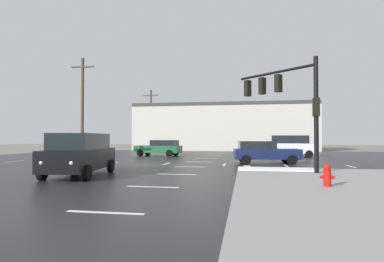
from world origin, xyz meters
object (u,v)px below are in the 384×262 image
at_px(fire_hydrant, 327,175).
at_px(sedan_navy, 264,152).
at_px(traffic_signal_mast, 287,96).
at_px(sedan_green, 160,148).
at_px(utility_pole_distant, 151,119).
at_px(suv_white, 290,145).
at_px(suv_black, 80,153).
at_px(utility_pole_far, 82,106).

xyz_separation_m(fire_hydrant, sedan_navy, (-1.53, 10.84, 0.32)).
bearing_deg(traffic_signal_mast, sedan_green, -8.53).
xyz_separation_m(traffic_signal_mast, sedan_green, (-10.55, 12.95, -3.21)).
bearing_deg(fire_hydrant, sedan_green, 121.31).
height_order(sedan_green, sedan_navy, same).
bearing_deg(utility_pole_distant, suv_white, -34.62).
height_order(traffic_signal_mast, sedan_navy, traffic_signal_mast).
bearing_deg(traffic_signal_mast, suv_black, 59.91).
distance_m(traffic_signal_mast, fire_hydrant, 6.51).
height_order(fire_hydrant, sedan_navy, sedan_navy).
bearing_deg(sedan_navy, suv_white, 64.27).
relative_size(utility_pole_far, utility_pole_distant, 1.04).
bearing_deg(utility_pole_far, suv_black, -61.21).
bearing_deg(utility_pole_far, traffic_signal_mast, -28.70).
height_order(fire_hydrant, sedan_green, sedan_green).
bearing_deg(sedan_navy, traffic_signal_mast, -87.28).
bearing_deg(suv_black, traffic_signal_mast, 100.80).
xyz_separation_m(fire_hydrant, utility_pole_far, (-17.44, 14.64, 4.23)).
xyz_separation_m(suv_white, utility_pole_far, (-18.86, -4.76, 3.68)).
bearing_deg(utility_pole_far, fire_hydrant, -40.01).
xyz_separation_m(sedan_green, utility_pole_far, (-6.26, -3.74, 3.91)).
bearing_deg(sedan_green, sedan_navy, 148.51).
bearing_deg(utility_pole_far, sedan_navy, -13.42).
xyz_separation_m(fire_hydrant, suv_black, (-10.63, 2.25, 0.55)).
bearing_deg(utility_pole_distant, sedan_navy, -54.70).
bearing_deg(suv_white, traffic_signal_mast, 87.68).
distance_m(fire_hydrant, utility_pole_distant, 35.71).
height_order(fire_hydrant, utility_pole_far, utility_pole_far).
height_order(suv_black, utility_pole_far, utility_pole_far).
xyz_separation_m(traffic_signal_mast, fire_hydrant, (0.63, -5.43, -3.53)).
relative_size(sedan_green, sedan_navy, 1.00).
bearing_deg(utility_pole_distant, fire_hydrant, -62.83).
height_order(traffic_signal_mast, utility_pole_far, utility_pole_far).
bearing_deg(traffic_signal_mast, suv_white, -56.04).
bearing_deg(sedan_navy, suv_black, -143.42).
distance_m(suv_black, utility_pole_far, 14.60).
bearing_deg(suv_white, sedan_navy, 77.01).
bearing_deg(traffic_signal_mast, sedan_navy, -38.25).
xyz_separation_m(suv_white, sedan_navy, (-2.94, -8.56, -0.24)).
height_order(fire_hydrant, suv_white, suv_white).
relative_size(fire_hydrant, sedan_green, 0.17).
distance_m(sedan_navy, utility_pole_distant, 25.66).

